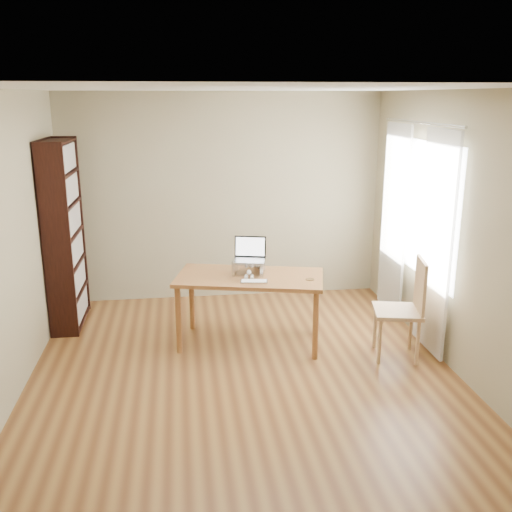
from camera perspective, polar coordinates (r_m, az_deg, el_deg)
The scene contains 10 objects.
room at distance 5.07m, azimuth -0.97°, elevation 1.57°, with size 4.04×4.54×2.64m.
bookshelf at distance 6.71m, azimuth -18.60°, elevation 2.06°, with size 0.30×0.90×2.10m.
curtains at distance 6.33m, azimuth 15.41°, elevation 2.65°, with size 0.03×1.90×2.25m.
desk at distance 5.91m, azimuth -0.62°, elevation -2.81°, with size 1.64×1.09×0.75m.
laptop_stand at distance 5.94m, azimuth -0.73°, elevation -0.99°, with size 0.32×0.25×0.13m.
laptop at distance 5.96m, azimuth -0.80°, elevation 0.17°, with size 0.38×0.35×0.24m.
keyboard at distance 5.68m, azimuth -0.20°, elevation -2.56°, with size 0.28×0.15×0.02m.
coaster at distance 5.79m, azimuth 5.42°, elevation -2.33°, with size 0.09×0.09×0.01m, color brown.
cat at distance 5.97m, azimuth -0.72°, elevation -1.04°, with size 0.25×0.49×0.16m.
chair at distance 5.84m, azimuth 14.73°, elevation -4.70°, with size 0.54×0.54×1.02m.
Camera 1 is at (-0.55, -4.87, 2.54)m, focal length 40.00 mm.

